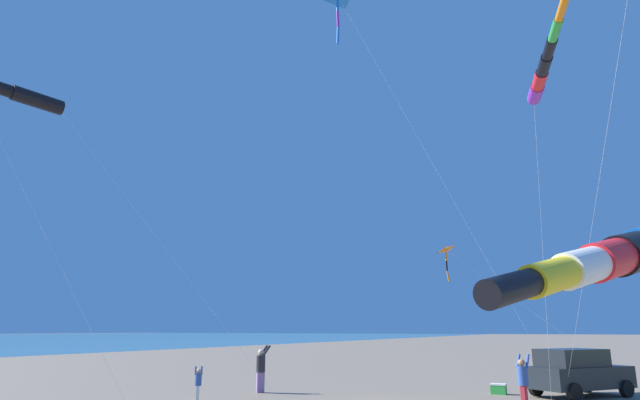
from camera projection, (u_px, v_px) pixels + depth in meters
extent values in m
cube|color=black|center=(580.00, 377.00, 21.46)|extent=(4.12, 4.52, 0.84)
cube|color=black|center=(571.00, 358.00, 21.50)|extent=(2.88, 3.03, 0.68)
cylinder|color=black|center=(586.00, 384.00, 22.78)|extent=(0.58, 0.65, 0.66)
cylinder|color=black|center=(626.00, 389.00, 21.16)|extent=(0.58, 0.65, 0.66)
cylinder|color=black|center=(536.00, 387.00, 21.57)|extent=(0.58, 0.65, 0.66)
cylinder|color=black|center=(575.00, 392.00, 19.95)|extent=(0.58, 0.65, 0.66)
cube|color=green|center=(499.00, 390.00, 22.12)|extent=(0.60, 0.40, 0.36)
cube|color=white|center=(498.00, 384.00, 22.17)|extent=(0.62, 0.42, 0.06)
cube|color=#8E6B9E|center=(260.00, 382.00, 22.75)|extent=(0.33, 0.36, 0.83)
cylinder|color=#232328|center=(261.00, 364.00, 22.93)|extent=(0.53, 0.53, 0.69)
sphere|color=beige|center=(261.00, 352.00, 23.05)|extent=(0.26, 0.26, 0.26)
cylinder|color=#232328|center=(264.00, 351.00, 23.28)|extent=(0.34, 0.39, 0.52)
cylinder|color=#232328|center=(266.00, 351.00, 22.98)|extent=(0.34, 0.39, 0.52)
cube|color=#B72833|center=(524.00, 397.00, 18.10)|extent=(0.21, 0.32, 0.76)
cylinder|color=#335199|center=(523.00, 376.00, 18.26)|extent=(0.41, 0.41, 0.63)
sphere|color=#A37551|center=(521.00, 363.00, 18.36)|extent=(0.24, 0.24, 0.24)
cylinder|color=#335199|center=(518.00, 361.00, 18.59)|extent=(0.17, 0.39, 0.48)
cylinder|color=#335199|center=(527.00, 361.00, 18.40)|extent=(0.17, 0.39, 0.48)
cube|color=silver|center=(198.00, 393.00, 20.12)|extent=(0.21, 0.23, 0.54)
cylinder|color=#335199|center=(198.00, 379.00, 20.24)|extent=(0.35, 0.35, 0.45)
sphere|color=tan|center=(199.00, 371.00, 20.31)|extent=(0.17, 0.17, 0.17)
cylinder|color=#335199|center=(202.00, 370.00, 20.24)|extent=(0.22, 0.26, 0.34)
cylinder|color=#335199|center=(196.00, 370.00, 20.19)|extent=(0.22, 0.26, 0.34)
cylinder|color=white|center=(597.00, 190.00, 15.22)|extent=(3.62, 14.40, 12.97)
cylinder|color=black|center=(629.00, 253.00, 9.97)|extent=(1.17, 1.46, 0.97)
cylinder|color=red|center=(607.00, 260.00, 9.18)|extent=(1.08, 1.41, 0.87)
cylinder|color=white|center=(580.00, 268.00, 8.39)|extent=(0.99, 1.36, 0.78)
cylinder|color=yellow|center=(549.00, 277.00, 7.61)|extent=(0.89, 1.31, 0.69)
cylinder|color=black|center=(510.00, 288.00, 6.82)|extent=(0.80, 1.26, 0.60)
cylinder|color=blue|center=(338.00, 4.00, 30.84)|extent=(0.27, 0.26, 1.00)
cylinder|color=purple|center=(338.00, 20.00, 30.68)|extent=(0.18, 0.26, 1.00)
cylinder|color=blue|center=(338.00, 36.00, 30.51)|extent=(0.26, 0.23, 1.00)
cylinder|color=white|center=(432.00, 162.00, 26.61)|extent=(9.79, 0.80, 21.50)
cylinder|color=black|center=(37.00, 100.00, 21.93)|extent=(1.06, 2.09, 0.65)
cylinder|color=white|center=(167.00, 252.00, 22.46)|extent=(7.07, 6.29, 11.63)
pyramid|color=orange|center=(445.00, 248.00, 25.79)|extent=(0.87, 1.18, 0.36)
cylinder|color=black|center=(446.00, 250.00, 25.77)|extent=(0.92, 0.16, 0.36)
cylinder|color=orange|center=(446.00, 256.00, 25.69)|extent=(0.08, 0.11, 0.50)
cylinder|color=black|center=(447.00, 266.00, 25.54)|extent=(0.13, 0.13, 0.50)
cylinder|color=orange|center=(448.00, 276.00, 25.42)|extent=(0.16, 0.16, 0.50)
cylinder|color=white|center=(539.00, 316.00, 23.37)|extent=(7.79, 0.11, 6.34)
cylinder|color=purple|center=(536.00, 93.00, 18.45)|extent=(0.66, 1.11, 0.46)
cylinder|color=red|center=(540.00, 80.00, 17.48)|extent=(0.61, 1.10, 0.41)
cylinder|color=black|center=(544.00, 65.00, 16.50)|extent=(0.56, 1.09, 0.36)
cylinder|color=black|center=(550.00, 48.00, 15.53)|extent=(0.51, 1.08, 0.31)
cylinder|color=green|center=(556.00, 30.00, 14.55)|extent=(0.47, 1.07, 0.26)
cylinder|color=orange|center=(562.00, 8.00, 13.58)|extent=(0.42, 1.06, 0.21)
cylinder|color=white|center=(543.00, 255.00, 19.32)|extent=(0.65, 3.46, 10.48)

